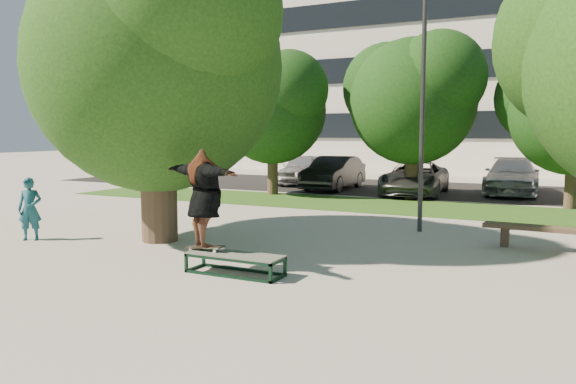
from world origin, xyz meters
The scene contains 17 objects.
ground centered at (0.00, 0.00, 0.00)m, with size 120.00×120.00×0.00m, color #9B968F.
grass_strip centered at (1.00, 9.50, 0.01)m, with size 30.00×4.00×0.02m, color #254F16.
asphalt_strip centered at (0.00, 16.00, 0.01)m, with size 40.00×8.00×0.01m, color black.
tree_left centered at (-4.29, 1.09, 4.42)m, with size 6.96×5.95×7.12m.
bg_tree_left centered at (-6.57, 11.07, 3.73)m, with size 5.28×4.51×5.77m.
bg_tree_mid centered at (-1.08, 12.08, 4.02)m, with size 5.76×4.92×6.24m.
bg_tree_right centered at (4.43, 11.57, 3.49)m, with size 5.04×4.31×5.43m.
lamppost centered at (1.00, 5.00, 3.15)m, with size 0.25×0.15×6.11m.
office_building centered at (-2.00, 31.98, 8.00)m, with size 30.00×14.12×16.00m.
grind_box centered at (-0.94, -0.91, 0.19)m, with size 1.80×0.60×0.38m.
skater_rig centered at (-1.59, -0.91, 1.35)m, with size 2.27×1.41×1.88m.
bystander centered at (-7.00, -0.31, 0.75)m, with size 0.55×0.36×1.50m, color #174A57.
bench centered at (4.42, 3.83, 0.44)m, with size 3.44×0.66×0.52m.
car_silver_a centered at (-7.34, 15.82, 0.75)m, with size 1.77×4.39×1.50m, color #ABABB0.
car_dark centered at (-5.00, 13.99, 0.75)m, with size 1.58×4.53×1.49m, color black.
car_grey centered at (-1.22, 13.50, 0.69)m, with size 2.29×4.97×1.38m, color #5A5B5F.
car_silver_b centered at (2.33, 15.70, 0.74)m, with size 2.08×5.12×1.48m, color #B2B1B6.
Camera 1 is at (4.34, -9.36, 2.55)m, focal length 35.00 mm.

